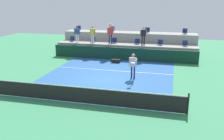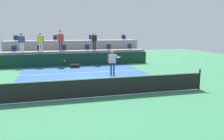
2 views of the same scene
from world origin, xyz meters
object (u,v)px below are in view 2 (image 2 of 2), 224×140
at_px(stadium_chair_lower_mid_right, 87,48).
at_px(equipment_bag, 75,66).
at_px(stadium_chair_upper_far_right, 124,38).
at_px(spectator_in_white, 40,40).
at_px(tennis_player, 113,60).
at_px(spectator_in_grey, 94,39).
at_px(tennis_ball, 64,61).
at_px(stadium_chair_upper_far_left, 16,39).
at_px(stadium_chair_lower_right, 109,47).
at_px(stadium_chair_upper_left, 56,38).
at_px(stadium_chair_lower_far_right, 130,47).
at_px(stadium_chair_lower_mid_left, 64,48).
at_px(stadium_chair_upper_right, 91,38).
at_px(stadium_chair_lower_far_left, 14,49).
at_px(spectator_with_hat, 61,38).
at_px(spectator_leaning_on_rail, 21,41).
at_px(stadium_chair_lower_left, 40,49).

bearing_deg(stadium_chair_lower_mid_right, equipment_bag, -121.50).
relative_size(stadium_chair_upper_far_right, spectator_in_white, 0.32).
relative_size(tennis_player, spectator_in_grey, 1.05).
bearing_deg(stadium_chair_lower_mid_right, spectator_in_white, -174.74).
distance_m(stadium_chair_upper_far_right, spectator_in_white, 8.67).
xyz_separation_m(stadium_chair_lower_mid_right, tennis_ball, (-2.59, -7.50, -0.21)).
bearing_deg(stadium_chair_upper_far_left, stadium_chair_lower_right, -11.92).
bearing_deg(tennis_ball, stadium_chair_upper_left, 91.42).
height_order(stadium_chair_upper_far_right, spectator_in_white, spectator_in_white).
bearing_deg(stadium_chair_lower_far_right, equipment_bag, -157.34).
xyz_separation_m(stadium_chair_lower_right, stadium_chair_upper_far_right, (2.12, 1.80, 0.85)).
height_order(stadium_chair_lower_mid_left, stadium_chair_lower_right, same).
bearing_deg(tennis_ball, stadium_chair_upper_right, 70.44).
bearing_deg(stadium_chair_lower_far_left, equipment_bag, -25.64).
relative_size(stadium_chair_lower_mid_left, spectator_in_grey, 0.31).
bearing_deg(tennis_player, stadium_chair_lower_mid_left, 113.94).
relative_size(stadium_chair_lower_right, spectator_with_hat, 0.28).
relative_size(stadium_chair_lower_far_left, spectator_in_grey, 0.31).
relative_size(tennis_player, tennis_ball, 25.77).
bearing_deg(spectator_leaning_on_rail, stadium_chair_upper_far_right, 12.39).
height_order(stadium_chair_lower_left, stadium_chair_lower_mid_left, same).
xyz_separation_m(stadium_chair_upper_left, stadium_chair_upper_right, (3.53, 0.00, 0.00)).
relative_size(stadium_chair_lower_left, tennis_ball, 7.65).
relative_size(spectator_leaning_on_rail, spectator_with_hat, 0.87).
bearing_deg(stadium_chair_upper_far_left, stadium_chair_lower_mid_left, -22.88).
relative_size(spectator_in_white, tennis_ball, 24.01).
xyz_separation_m(stadium_chair_lower_mid_left, spectator_with_hat, (-0.28, -0.38, 0.94)).
xyz_separation_m(stadium_chair_lower_mid_left, stadium_chair_upper_far_right, (6.38, 1.80, 0.85)).
relative_size(stadium_chair_upper_right, equipment_bag, 0.68).
height_order(stadium_chair_lower_left, spectator_in_white, spectator_in_white).
height_order(stadium_chair_lower_mid_right, tennis_player, stadium_chair_lower_mid_right).
bearing_deg(stadium_chair_lower_left, tennis_player, -52.38).
bearing_deg(stadium_chair_lower_right, stadium_chair_lower_mid_left, 180.00).
distance_m(stadium_chair_upper_far_right, equipment_bag, 7.37).
xyz_separation_m(spectator_leaning_on_rail, tennis_ball, (3.13, -7.11, -0.96)).
bearing_deg(stadium_chair_lower_left, stadium_chair_lower_mid_right, 0.00).
bearing_deg(stadium_chair_upper_right, stadium_chair_lower_mid_left, -147.95).
distance_m(stadium_chair_upper_left, spectator_in_grey, 4.06).
xyz_separation_m(stadium_chair_upper_far_right, tennis_ball, (-6.81, -9.30, -1.06)).
relative_size(stadium_chair_lower_mid_right, tennis_player, 0.30).
bearing_deg(spectator_leaning_on_rail, stadium_chair_lower_left, 14.79).
bearing_deg(stadium_chair_lower_far_left, stadium_chair_upper_left, 26.61).
relative_size(stadium_chair_lower_far_left, stadium_chair_lower_left, 1.00).
relative_size(spectator_in_grey, tennis_ball, 24.46).
bearing_deg(stadium_chair_upper_far_left, stadium_chair_lower_left, -39.81).
distance_m(stadium_chair_lower_mid_right, tennis_ball, 7.93).
height_order(stadium_chair_lower_mid_left, spectator_in_grey, spectator_in_grey).
distance_m(stadium_chair_upper_far_left, stadium_chair_upper_right, 7.14).
relative_size(stadium_chair_upper_right, tennis_ball, 7.65).
relative_size(stadium_chair_upper_far_right, spectator_in_grey, 0.31).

